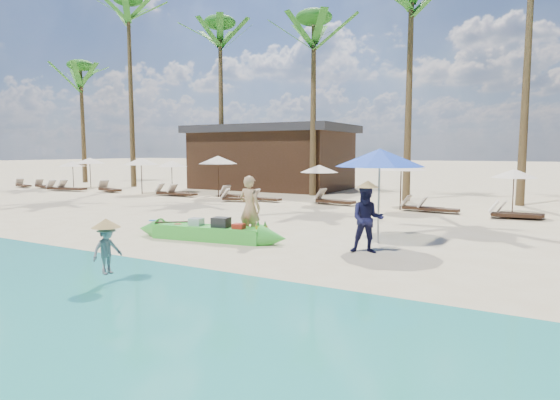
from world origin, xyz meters
The scene contains 36 objects.
ground centered at (0.00, 0.00, 0.00)m, with size 240.00×240.00×0.00m, color beige.
wet_sand_strip centered at (0.00, -5.00, 0.00)m, with size 240.00×4.50×0.01m, color tan.
green_canoe centered at (-0.18, 0.25, 0.23)m, with size 5.41×1.16×0.69m.
tourist centered at (0.86, 0.87, 0.94)m, with size 0.68×0.45×1.88m, color tan.
vendor_green centered at (4.41, 0.84, 0.87)m, with size 0.84×0.66×1.73m, color #16163C.
vendor_yellow centered at (0.84, -4.27, 0.67)m, with size 0.64×0.37×0.98m, color gray.
blue_umbrella centered at (4.27, 2.23, 2.40)m, with size 2.47×2.47×2.65m.
resort_parasol_0 centered at (-20.11, 10.93, 1.71)m, with size 1.84×1.84×1.89m.
lounger_0_left centered at (-24.00, 9.74, 0.19)m, with size 1.72×0.85×0.56m.
lounger_0_right centered at (-22.16, 10.00, 0.19)m, with size 1.72×0.85×0.56m.
resort_parasol_1 centered at (-19.69, 12.02, 1.90)m, with size 2.05×2.05×2.11m.
lounger_1_left centered at (-19.14, 9.11, 0.21)m, with size 1.92×0.94×0.63m.
lounger_1_right centered at (-18.28, 9.32, 0.22)m, with size 1.99×0.91×0.65m.
resort_parasol_2 centered at (-12.77, 10.10, 1.97)m, with size 2.12×2.12×2.18m.
lounger_2_left centered at (-15.55, 10.01, 0.22)m, with size 2.05×1.04×0.67m.
resort_parasol_3 centered at (-11.71, 11.60, 1.80)m, with size 1.94×1.94×2.00m.
lounger_3_left centered at (-10.59, 10.15, 0.21)m, with size 1.96×1.09×0.64m.
lounger_3_right centered at (-9.66, 10.01, 0.21)m, with size 1.84×0.58×0.62m.
resort_parasol_4 centered at (-7.63, 10.86, 2.09)m, with size 2.25×2.25×2.32m.
lounger_4_left centered at (-6.32, 10.41, 0.21)m, with size 1.89×0.89×0.62m.
lounger_4_right centered at (-5.35, 9.29, 0.19)m, with size 1.77×0.97×0.58m.
resort_parasol_5 centered at (-1.21, 10.39, 1.73)m, with size 1.86×1.86×1.91m.
lounger_5_left centered at (-4.09, 10.01, 0.18)m, with size 1.65×0.56×0.55m.
resort_parasol_6 centered at (2.89, 9.99, 1.96)m, with size 2.11×2.11×2.17m.
lounger_6_left centered at (-0.48, 10.40, 0.23)m, with size 2.03×0.80×0.67m.
lounger_6_right centered at (3.77, 9.87, 0.20)m, with size 1.79×0.65×0.60m.
resort_parasol_7 centered at (7.29, 10.77, 1.68)m, with size 1.81×1.81×1.86m.
lounger_7_left centered at (4.47, 9.74, 0.19)m, with size 1.68×0.53×0.57m.
lounger_7_right centered at (7.33, 9.29, 0.21)m, with size 1.87×0.79×0.62m.
lounger_8_left centered at (7.54, 9.71, 0.19)m, with size 1.66×0.52×0.56m.
palm_0 centered at (-24.62, 15.48, 8.11)m, with size 2.08×2.08×9.90m.
palm_1 centered at (-17.59, 14.06, 10.82)m, with size 2.08×2.08×13.60m.
palm_2 centered at (-10.45, 15.08, 9.18)m, with size 2.08×2.08×11.33m.
palm_3 centered at (-3.36, 14.27, 8.58)m, with size 2.08×2.08×10.52m.
palm_4 centered at (2.15, 14.01, 9.45)m, with size 2.08×2.08×11.70m.
pavilion_west centered at (-8.00, 17.50, 2.19)m, with size 10.80×6.60×4.30m.
Camera 1 is at (8.14, -10.49, 2.59)m, focal length 30.00 mm.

